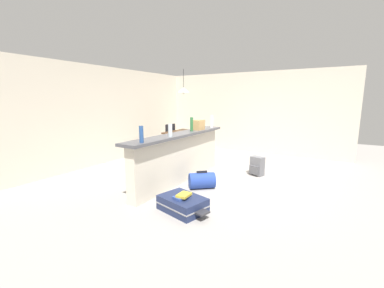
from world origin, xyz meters
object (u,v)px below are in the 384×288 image
at_px(bottle_white, 212,121).
at_px(book_stack, 183,196).
at_px(bottle_green, 192,124).
at_px(pendant_lamp, 183,90).
at_px(grocery_bag, 199,125).
at_px(dining_chair_near_partition, 201,141).
at_px(bottle_clear, 170,130).
at_px(suitcase_flat_navy, 183,204).
at_px(duffel_bag_blue, 202,180).
at_px(dining_table, 184,135).
at_px(dining_chair_far_side, 168,137).
at_px(bottle_blue, 141,134).
at_px(backpack_grey, 257,166).

bearing_deg(bottle_white, book_stack, -162.84).
height_order(bottle_green, pendant_lamp, pendant_lamp).
bearing_deg(grocery_bag, dining_chair_near_partition, 27.16).
relative_size(bottle_clear, suitcase_flat_navy, 0.26).
xyz_separation_m(dining_chair_near_partition, duffel_bag_blue, (-2.08, -1.19, -0.36)).
xyz_separation_m(bottle_clear, grocery_bag, (1.14, 0.05, -0.01)).
relative_size(bottle_white, dining_table, 0.26).
distance_m(dining_chair_near_partition, book_stack, 3.45).
distance_m(pendant_lamp, suitcase_flat_navy, 4.09).
bearing_deg(dining_table, duffel_bag_blue, -139.81).
bearing_deg(dining_chair_far_side, bottle_white, -111.87).
relative_size(dining_table, suitcase_flat_navy, 1.25).
distance_m(bottle_white, book_stack, 2.69).
xyz_separation_m(bottle_clear, book_stack, (-0.70, -0.72, -0.86)).
bearing_deg(suitcase_flat_navy, bottle_white, 16.86).
xyz_separation_m(pendant_lamp, book_stack, (-3.12, -2.00, -1.67)).
bearing_deg(duffel_bag_blue, dining_chair_far_side, 48.00).
bearing_deg(duffel_bag_blue, book_stack, -166.61).
bearing_deg(duffel_bag_blue, suitcase_flat_navy, -167.50).
bearing_deg(dining_chair_far_side, bottle_blue, -149.68).
distance_m(bottle_green, backpack_grey, 1.74).
bearing_deg(bottle_white, bottle_green, 176.78).
distance_m(dining_chair_near_partition, dining_chair_far_side, 1.17).
distance_m(bottle_blue, dining_chair_near_partition, 3.32).
relative_size(bottle_white, dining_chair_near_partition, 0.31).
xyz_separation_m(dining_chair_near_partition, backpack_grey, (-0.73, -1.84, -0.31)).
height_order(bottle_white, dining_chair_near_partition, bottle_white).
bearing_deg(backpack_grey, bottle_clear, 146.45).
relative_size(bottle_clear, duffel_bag_blue, 0.41).
bearing_deg(book_stack, backpack_grey, -9.52).
height_order(grocery_bag, book_stack, grocery_bag).
bearing_deg(duffel_bag_blue, bottle_clear, 125.96).
bearing_deg(bottle_white, backpack_grey, -91.30).
bearing_deg(dining_chair_near_partition, pendant_lamp, 90.80).
height_order(dining_table, pendant_lamp, pendant_lamp).
bearing_deg(dining_chair_far_side, pendant_lamp, -94.75).
relative_size(duffel_bag_blue, book_stack, 2.17).
relative_size(suitcase_flat_navy, book_stack, 3.42).
relative_size(bottle_blue, pendant_lamp, 0.38).
height_order(dining_chair_near_partition, duffel_bag_blue, dining_chair_near_partition).
height_order(pendant_lamp, book_stack, pendant_lamp).
relative_size(dining_table, dining_chair_near_partition, 1.18).
bearing_deg(bottle_white, dining_chair_far_side, 68.13).
bearing_deg(bottle_green, duffel_bag_blue, -133.94).
height_order(bottle_blue, dining_table, bottle_blue).
distance_m(dining_chair_near_partition, duffel_bag_blue, 2.42).
height_order(dining_chair_near_partition, backpack_grey, dining_chair_near_partition).
bearing_deg(bottle_blue, bottle_green, 2.53).
bearing_deg(dining_chair_near_partition, grocery_bag, -152.84).
relative_size(pendant_lamp, backpack_grey, 1.63).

